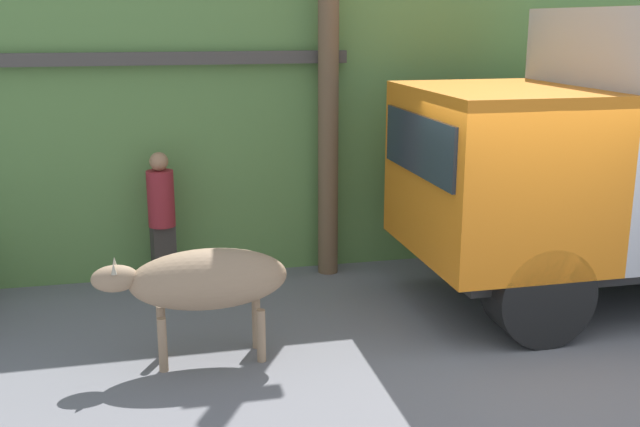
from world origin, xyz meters
The scene contains 6 objects.
ground_plane centered at (0.00, 0.00, 0.00)m, with size 60.00×60.00×0.00m, color slate.
hillside_embankment centered at (0.00, 6.55, 1.96)m, with size 32.00×6.46×3.92m.
building_backdrop centered at (-4.59, 4.54, 1.50)m, with size 6.69×2.70×2.96m.
brown_cow centered at (-3.37, 0.65, 0.85)m, with size 1.91×0.61×1.16m.
pedestrian_on_hill centered at (-3.72, 2.93, 0.98)m, with size 0.42×0.42×1.76m.
utility_pole centered at (-1.53, 3.04, 2.92)m, with size 0.90×0.27×5.65m.
Camera 1 is at (-3.84, -6.42, 3.34)m, focal length 42.00 mm.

